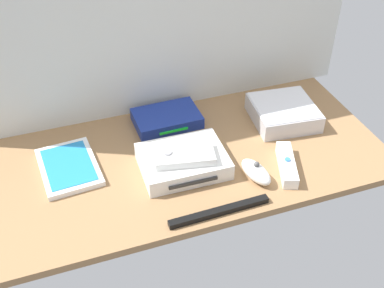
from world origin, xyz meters
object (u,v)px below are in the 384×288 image
object	(u,v)px
mini_computer	(283,112)
game_case	(69,167)
sensor_bar	(219,211)
remote_wand	(287,165)
game_console	(183,161)
remote_classic_pad	(184,155)
remote_nunchuk	(256,172)
network_router	(167,119)

from	to	relation	value
mini_computer	game_case	size ratio (longest dim) A/B	0.94
sensor_bar	game_case	bearing A→B (deg)	137.51
remote_wand	sensor_bar	distance (cm)	23.02
game_console	remote_classic_pad	world-z (taller)	remote_classic_pad
remote_wand	remote_nunchuk	distance (cm)	8.70
game_console	remote_nunchuk	world-z (taller)	remote_nunchuk
game_console	remote_wand	size ratio (longest dim) A/B	1.41
sensor_bar	remote_wand	bearing A→B (deg)	20.62
network_router	remote_classic_pad	bearing A→B (deg)	-96.07
game_console	remote_classic_pad	size ratio (longest dim) A/B	1.36
remote_nunchuk	sensor_bar	distance (cm)	15.12
game_console	game_case	bearing A→B (deg)	162.96
game_console	network_router	xyz separation A→B (cm)	(1.67, 19.41, -0.50)
game_case	remote_wand	world-z (taller)	remote_wand
remote_nunchuk	game_console	bearing A→B (deg)	135.67
remote_wand	remote_nunchuk	xyz separation A→B (cm)	(-8.68, -0.40, 0.53)
mini_computer	sensor_bar	world-z (taller)	mini_computer
game_console	network_router	bearing A→B (deg)	86.37
network_router	remote_nunchuk	xyz separation A→B (cm)	(13.81, -28.77, 0.34)
network_router	remote_wand	distance (cm)	36.20
remote_nunchuk	mini_computer	bearing A→B (deg)	34.76
network_router	remote_nunchuk	bearing A→B (deg)	-65.35
game_case	remote_nunchuk	size ratio (longest dim) A/B	1.86
mini_computer	remote_nunchuk	size ratio (longest dim) A/B	1.74
game_case	remote_wand	size ratio (longest dim) A/B	1.32
game_case	sensor_bar	world-z (taller)	game_case
game_console	network_router	size ratio (longest dim) A/B	1.17
remote_wand	remote_nunchuk	size ratio (longest dim) A/B	1.41
remote_wand	sensor_bar	bearing A→B (deg)	-138.51
sensor_bar	network_router	bearing A→B (deg)	90.71
network_router	remote_wand	world-z (taller)	same
remote_wand	remote_nunchuk	world-z (taller)	remote_nunchuk
mini_computer	remote_classic_pad	xyz separation A→B (cm)	(-33.29, -11.56, 2.77)
network_router	remote_nunchuk	size ratio (longest dim) A/B	1.70
game_case	remote_classic_pad	xyz separation A→B (cm)	(26.90, -10.37, 4.65)
remote_classic_pad	sensor_bar	distance (cm)	16.98
game_case	remote_classic_pad	size ratio (longest dim) A/B	1.27
mini_computer	remote_nunchuk	world-z (taller)	mini_computer
game_case	sensor_bar	size ratio (longest dim) A/B	0.83
remote_wand	remote_classic_pad	xyz separation A→B (cm)	(-24.33, 7.57, 3.90)
remote_wand	remote_nunchuk	bearing A→B (deg)	-157.48
remote_wand	remote_classic_pad	world-z (taller)	remote_classic_pad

